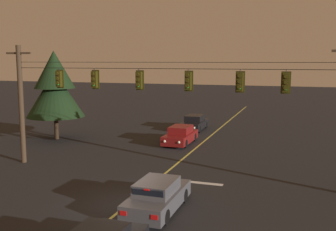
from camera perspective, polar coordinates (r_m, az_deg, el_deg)
ground_plane at (r=18.48m, az=-5.92°, el=-12.71°), size 180.00×180.00×0.00m
lane_centre_stripe at (r=28.28m, az=3.25°, el=-5.38°), size 0.14×60.00×0.01m
stop_bar_paint at (r=21.65m, az=3.47°, el=-9.56°), size 3.40×0.36×0.01m
signal_span_assembly at (r=21.94m, az=-0.83°, el=1.09°), size 20.76×0.32×7.47m
traffic_light_leftmost at (r=24.80m, az=-15.51°, el=5.12°), size 0.48×0.41×1.22m
traffic_light_left_inner at (r=23.53m, az=-10.60°, el=5.14°), size 0.48×0.41×1.22m
traffic_light_centre at (r=22.30m, az=-4.23°, el=5.10°), size 0.48×0.41×1.22m
traffic_light_right_inner at (r=21.35m, az=2.92°, el=4.99°), size 0.48×0.41×1.22m
traffic_light_rightmost at (r=20.77m, az=10.33°, el=4.79°), size 0.48×0.41×1.22m
traffic_light_far_right at (r=20.57m, az=16.65°, el=4.56°), size 0.48×0.41×1.22m
car_waiting_near_lane at (r=17.51m, az=-1.52°, el=-11.60°), size 1.80×4.33×1.39m
car_oncoming_lead at (r=31.19m, az=1.79°, el=-2.90°), size 1.80×4.42×1.39m
car_oncoming_trailing at (r=37.46m, az=3.85°, el=-1.09°), size 1.80×4.42×1.39m
tree_verge_near at (r=33.88m, az=-16.04°, el=3.96°), size 4.73×4.73×7.33m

